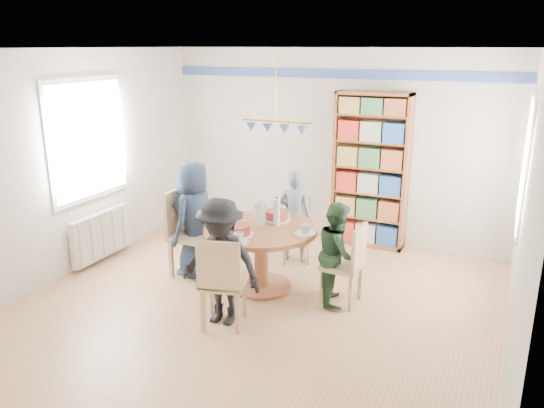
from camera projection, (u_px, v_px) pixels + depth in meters
The scene contains 14 objects.
ground at pixel (257, 305), 5.79m from camera, with size 5.00×5.00×0.00m, color tan.
room_shell at pixel (269, 142), 6.17m from camera, with size 5.00×5.00×5.00m.
radiator at pixel (101, 235), 6.92m from camera, with size 0.12×1.00×0.60m.
dining_table at pixel (261, 243), 6.06m from camera, with size 1.30×1.30×0.75m.
chair_left at pixel (186, 229), 6.45m from camera, with size 0.48×0.48×1.06m.
chair_right at pixel (349, 261), 5.70m from camera, with size 0.42×0.42×0.91m.
chair_far at pixel (297, 226), 6.94m from camera, with size 0.48×0.48×0.84m.
chair_near at pixel (222, 279), 5.19m from camera, with size 0.53×0.53×0.96m.
person_left at pixel (194, 219), 6.43m from camera, with size 0.69×0.45×1.42m, color #1A273B.
person_right at pixel (338, 253), 5.73m from camera, with size 0.55×0.43×1.14m, color #1C3821.
person_far at pixel (295, 216), 6.84m from camera, with size 0.44×0.29×1.21m, color gray.
person_near at pixel (221, 262), 5.27m from camera, with size 0.85×0.49×1.32m, color black.
bookshelf at pixel (370, 172), 7.28m from camera, with size 1.02×0.31×2.14m.
tableware at pixel (260, 220), 6.02m from camera, with size 1.30×1.30×0.34m.
Camera 1 is at (2.34, -4.67, 2.73)m, focal length 35.00 mm.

